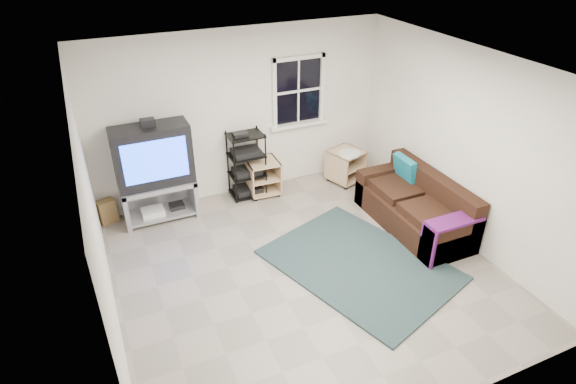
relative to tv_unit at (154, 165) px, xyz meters
name	(u,v)px	position (x,y,z in m)	size (l,w,h in m)	color
room	(298,96)	(2.38, 0.26, 0.62)	(4.60, 4.62, 4.60)	gray
tv_unit	(154,165)	(0.00, 0.00, 0.00)	(1.06, 0.53, 1.56)	#97979F
av_rack	(247,169)	(1.41, 0.07, -0.38)	(0.55, 0.40, 1.09)	black
side_table_left	(262,175)	(1.66, 0.06, -0.55)	(0.51, 0.51, 0.57)	tan
side_table_right	(344,163)	(3.06, -0.14, -0.53)	(0.63, 0.63, 0.58)	tan
sofa	(416,208)	(3.32, -1.75, -0.56)	(0.83, 1.88, 0.86)	black
shag_rug	(359,264)	(2.11, -2.22, -0.84)	(1.67, 2.30, 0.03)	black
paper_bag	(107,211)	(-0.75, 0.16, -0.68)	(0.25, 0.16, 0.36)	olive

